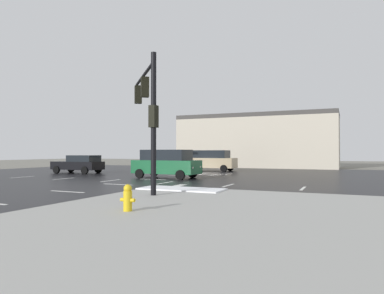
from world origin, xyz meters
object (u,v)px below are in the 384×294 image
Objects in this scene: fire_hydrant at (128,198)px; suv_tan at (211,160)px; suv_green at (166,163)px; sedan_black at (79,164)px; traffic_signal_mast at (148,104)px.

suv_tan is at bearing 104.80° from fire_hydrant.
suv_tan and suv_green have the same top height.
sedan_black is at bearing 170.90° from suv_green.
traffic_signal_mast is 1.19× the size of suv_green.
traffic_signal_mast reaches higher than fire_hydrant.
suv_tan is (-4.05, 18.70, -2.95)m from traffic_signal_mast.
suv_green is (-5.88, 13.49, 0.55)m from fire_hydrant.
traffic_signal_mast is at bearing 114.45° from fire_hydrant.
sedan_black is at bearing 135.35° from fire_hydrant.
fire_hydrant is at bearing 163.89° from traffic_signal_mast.
fire_hydrant is at bearing 105.22° from suv_tan.
traffic_signal_mast is 1.20× the size of suv_tan.
traffic_signal_mast is 1.27× the size of sedan_black.
sedan_black is 12.33m from suv_tan.
traffic_signal_mast reaches higher than suv_green.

